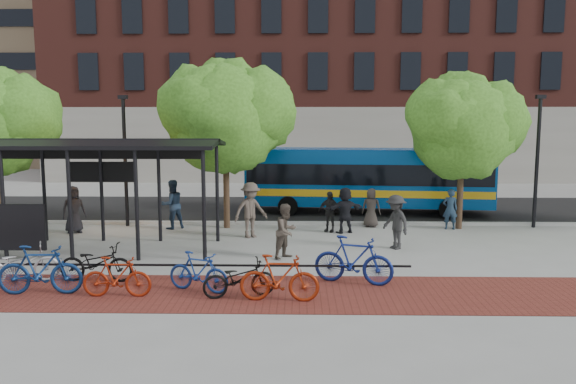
{
  "coord_description": "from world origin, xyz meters",
  "views": [
    {
      "loc": [
        -0.18,
        -18.19,
        4.19
      ],
      "look_at": [
        -0.58,
        1.83,
        1.6
      ],
      "focal_mm": 35.0,
      "sensor_mm": 36.0,
      "label": 1
    }
  ],
  "objects_px": {
    "bus": "(367,176)",
    "pedestrian_6": "(371,208)",
    "bus_shelter": "(50,157)",
    "bike_8": "(239,278)",
    "tree_c": "(465,123)",
    "lamp_post_right": "(537,157)",
    "bike_3": "(40,270)",
    "bike_5": "(117,277)",
    "pedestrian_8": "(286,231)",
    "lamp_post_left": "(125,157)",
    "pedestrian_0": "(74,209)",
    "bike_4": "(96,263)",
    "pedestrian_7": "(450,209)",
    "bike_9": "(279,278)",
    "pedestrian_3": "(251,210)",
    "pedestrian_9": "(396,222)",
    "pedestrian_5": "(345,210)",
    "bike_11": "(354,260)",
    "tree_b": "(228,112)",
    "pedestrian_4": "(329,212)",
    "bike_7": "(198,272)",
    "bike_2": "(19,264)",
    "pedestrian_2": "(172,204)"
  },
  "relations": [
    {
      "from": "pedestrian_9",
      "to": "pedestrian_0",
      "type": "bearing_deg",
      "value": -130.54
    },
    {
      "from": "bus_shelter",
      "to": "pedestrian_4",
      "type": "distance_m",
      "value": 9.84
    },
    {
      "from": "tree_b",
      "to": "pedestrian_0",
      "type": "xyz_separation_m",
      "value": [
        -5.65,
        -1.16,
        -3.58
      ]
    },
    {
      "from": "lamp_post_left",
      "to": "bike_4",
      "type": "distance_m",
      "value": 8.18
    },
    {
      "from": "bike_2",
      "to": "lamp_post_right",
      "type": "bearing_deg",
      "value": -89.05
    },
    {
      "from": "tree_b",
      "to": "bike_4",
      "type": "bearing_deg",
      "value": -108.77
    },
    {
      "from": "bus",
      "to": "pedestrian_0",
      "type": "distance_m",
      "value": 12.35
    },
    {
      "from": "lamp_post_left",
      "to": "bike_11",
      "type": "xyz_separation_m",
      "value": [
        8.22,
        -7.76,
        -2.13
      ]
    },
    {
      "from": "bike_4",
      "to": "pedestrian_7",
      "type": "bearing_deg",
      "value": -54.65
    },
    {
      "from": "bus",
      "to": "pedestrian_8",
      "type": "relative_size",
      "value": 6.52
    },
    {
      "from": "lamp_post_right",
      "to": "bus_shelter",
      "type": "bearing_deg",
      "value": -166.61
    },
    {
      "from": "pedestrian_8",
      "to": "pedestrian_9",
      "type": "distance_m",
      "value": 3.77
    },
    {
      "from": "lamp_post_left",
      "to": "bus",
      "type": "xyz_separation_m",
      "value": [
        9.86,
        3.25,
        -1.08
      ]
    },
    {
      "from": "bus_shelter",
      "to": "bike_5",
      "type": "relative_size",
      "value": 6.45
    },
    {
      "from": "pedestrian_4",
      "to": "tree_b",
      "type": "bearing_deg",
      "value": -166.58
    },
    {
      "from": "pedestrian_8",
      "to": "bus",
      "type": "bearing_deg",
      "value": 16.5
    },
    {
      "from": "tree_c",
      "to": "lamp_post_right",
      "type": "distance_m",
      "value": 3.2
    },
    {
      "from": "pedestrian_5",
      "to": "pedestrian_9",
      "type": "height_order",
      "value": "pedestrian_9"
    },
    {
      "from": "bike_7",
      "to": "pedestrian_2",
      "type": "bearing_deg",
      "value": 38.38
    },
    {
      "from": "bike_7",
      "to": "pedestrian_4",
      "type": "relative_size",
      "value": 1.08
    },
    {
      "from": "lamp_post_left",
      "to": "pedestrian_7",
      "type": "relative_size",
      "value": 3.29
    },
    {
      "from": "tree_c",
      "to": "pedestrian_6",
      "type": "bearing_deg",
      "value": 176.3
    },
    {
      "from": "lamp_post_right",
      "to": "pedestrian_5",
      "type": "relative_size",
      "value": 3.0
    },
    {
      "from": "bus",
      "to": "bike_3",
      "type": "distance_m",
      "value": 15.25
    },
    {
      "from": "bike_7",
      "to": "lamp_post_right",
      "type": "bearing_deg",
      "value": -32.52
    },
    {
      "from": "bike_5",
      "to": "pedestrian_2",
      "type": "xyz_separation_m",
      "value": [
        -0.59,
        8.43,
        0.45
      ]
    },
    {
      "from": "lamp_post_right",
      "to": "bike_11",
      "type": "relative_size",
      "value": 2.48
    },
    {
      "from": "tree_c",
      "to": "pedestrian_6",
      "type": "height_order",
      "value": "tree_c"
    },
    {
      "from": "bike_11",
      "to": "pedestrian_9",
      "type": "relative_size",
      "value": 1.17
    },
    {
      "from": "bus_shelter",
      "to": "bike_9",
      "type": "distance_m",
      "value": 9.42
    },
    {
      "from": "bike_9",
      "to": "pedestrian_3",
      "type": "height_order",
      "value": "pedestrian_3"
    },
    {
      "from": "bike_4",
      "to": "pedestrian_5",
      "type": "height_order",
      "value": "pedestrian_5"
    },
    {
      "from": "bike_3",
      "to": "pedestrian_7",
      "type": "relative_size",
      "value": 1.3
    },
    {
      "from": "bike_9",
      "to": "pedestrian_5",
      "type": "bearing_deg",
      "value": -12.04
    },
    {
      "from": "bike_4",
      "to": "pedestrian_0",
      "type": "height_order",
      "value": "pedestrian_0"
    },
    {
      "from": "pedestrian_4",
      "to": "bike_7",
      "type": "bearing_deg",
      "value": -90.83
    },
    {
      "from": "bike_7",
      "to": "pedestrian_6",
      "type": "distance_m",
      "value": 9.99
    },
    {
      "from": "pedestrian_3",
      "to": "pedestrian_9",
      "type": "xyz_separation_m",
      "value": [
        4.87,
        -1.67,
        -0.1
      ]
    },
    {
      "from": "bike_3",
      "to": "bike_7",
      "type": "xyz_separation_m",
      "value": [
        3.76,
        0.32,
        -0.11
      ]
    },
    {
      "from": "bike_5",
      "to": "pedestrian_8",
      "type": "distance_m",
      "value": 5.52
    },
    {
      "from": "bus",
      "to": "pedestrian_6",
      "type": "bearing_deg",
      "value": -88.11
    },
    {
      "from": "lamp_post_left",
      "to": "bike_11",
      "type": "bearing_deg",
      "value": -43.35
    },
    {
      "from": "bus_shelter",
      "to": "bike_4",
      "type": "relative_size",
      "value": 5.53
    },
    {
      "from": "bike_11",
      "to": "pedestrian_6",
      "type": "xyz_separation_m",
      "value": [
        1.43,
        7.73,
        0.14
      ]
    },
    {
      "from": "bike_11",
      "to": "bike_5",
      "type": "bearing_deg",
      "value": 120.49
    },
    {
      "from": "tree_c",
      "to": "lamp_post_right",
      "type": "bearing_deg",
      "value": 4.91
    },
    {
      "from": "tree_b",
      "to": "tree_c",
      "type": "relative_size",
      "value": 1.09
    },
    {
      "from": "bike_8",
      "to": "bus_shelter",
      "type": "bearing_deg",
      "value": 37.74
    },
    {
      "from": "lamp_post_left",
      "to": "pedestrian_5",
      "type": "height_order",
      "value": "lamp_post_left"
    },
    {
      "from": "bus_shelter",
      "to": "bike_8",
      "type": "distance_m",
      "value": 8.52
    }
  ]
}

